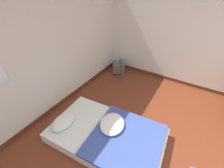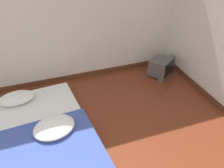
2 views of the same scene
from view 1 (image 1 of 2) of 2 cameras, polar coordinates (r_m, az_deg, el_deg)
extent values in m
cube|color=silver|center=(3.07, -29.16, 7.41)|extent=(8.14, 0.06, 2.60)
cube|color=#562D19|center=(3.72, -23.32, -9.95)|extent=(8.14, 0.02, 0.09)
cube|color=#562D19|center=(4.82, 32.14, -1.64)|extent=(0.02, 8.32, 0.09)
cube|color=silver|center=(2.97, -2.29, -18.89)|extent=(1.37, 2.16, 0.21)
ellipsoid|color=silver|center=(3.09, -18.06, -13.35)|extent=(0.54, 0.38, 0.14)
cube|color=#384C93|center=(2.77, 5.25, -20.30)|extent=(1.33, 1.29, 0.05)
ellipsoid|color=silver|center=(2.89, 0.06, -14.87)|extent=(0.67, 0.62, 0.11)
cube|color=#56514C|center=(4.86, 1.83, 6.34)|extent=(0.45, 0.41, 0.29)
cube|color=#56514C|center=(4.87, 3.93, 6.53)|extent=(0.43, 0.34, 0.37)
cube|color=black|center=(4.87, 4.60, 6.63)|extent=(0.31, 0.21, 0.26)
camera|label=2|loc=(2.09, 79.05, 7.83)|focal=40.00mm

